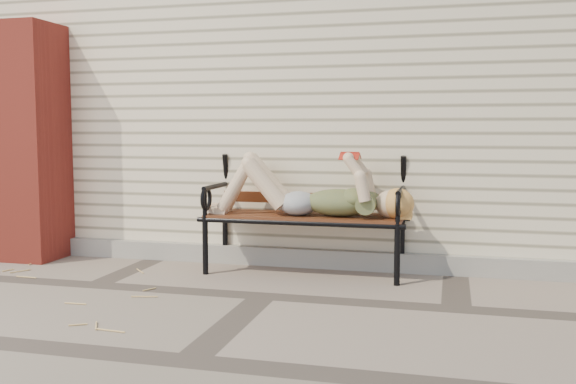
# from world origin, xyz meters

# --- Properties ---
(ground) EXTENTS (80.00, 80.00, 0.00)m
(ground) POSITION_xyz_m (0.00, 0.00, 0.00)
(ground) COLOR gray
(ground) RESTS_ON ground
(house_wall) EXTENTS (8.00, 4.00, 3.00)m
(house_wall) POSITION_xyz_m (0.00, 3.00, 1.50)
(house_wall) COLOR beige
(house_wall) RESTS_ON ground
(foundation_strip) EXTENTS (8.00, 0.10, 0.15)m
(foundation_strip) POSITION_xyz_m (0.00, 0.97, 0.07)
(foundation_strip) COLOR gray
(foundation_strip) RESTS_ON ground
(brick_pillar) EXTENTS (0.50, 0.50, 2.00)m
(brick_pillar) POSITION_xyz_m (-2.30, 0.75, 1.00)
(brick_pillar) COLOR #AF3427
(brick_pillar) RESTS_ON ground
(garden_bench) EXTENTS (1.66, 0.66, 1.07)m
(garden_bench) POSITION_xyz_m (0.11, 0.85, 0.60)
(garden_bench) COLOR black
(garden_bench) RESTS_ON ground
(reading_woman) EXTENTS (1.56, 0.35, 0.49)m
(reading_woman) POSITION_xyz_m (0.12, 0.72, 0.64)
(reading_woman) COLOR #093640
(reading_woman) RESTS_ON ground
(straw_scatter) EXTENTS (2.87, 1.50, 0.01)m
(straw_scatter) POSITION_xyz_m (-1.49, -0.38, 0.01)
(straw_scatter) COLOR tan
(straw_scatter) RESTS_ON ground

